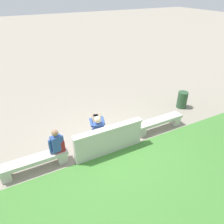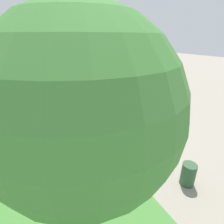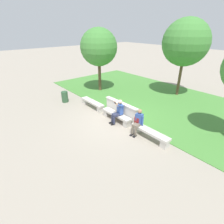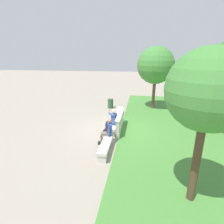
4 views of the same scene
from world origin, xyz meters
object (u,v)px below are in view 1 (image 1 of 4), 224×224
bench_near (104,140)px  person_photographer (97,130)px  bench_main (159,122)px  bench_mid (34,162)px  backpack (60,146)px  trash_bin (182,100)px  person_distant (56,144)px

bench_near → person_photographer: person_photographer is taller
bench_main → bench_near: size_ratio=1.00×
person_photographer → bench_mid: bearing=2.0°
bench_near → person_photographer: (0.21, -0.08, 0.43)m
bench_near → person_photographer: 0.49m
backpack → trash_bin: (-5.90, -0.94, -0.25)m
bench_mid → person_distant: 0.80m
bench_near → trash_bin: bearing=-168.1°
bench_main → person_photographer: size_ratio=1.53×
person_photographer → person_distant: person_photographer is taller
bench_main → trash_bin: bearing=-155.7°
person_distant → trash_bin: bearing=-171.9°
bench_main → person_distant: bearing=-0.9°
bench_near → person_photographer: bearing=-19.4°
person_distant → backpack: person_distant is taller
bench_main → bench_mid: size_ratio=1.00×
bench_near → backpack: bearing=0.6°
bench_near → trash_bin: trash_bin is taller
person_distant → backpack: bearing=140.0°
bench_near → backpack: (1.53, 0.02, 0.32)m
trash_bin → person_photographer: bearing=10.4°
bench_main → bench_mid: bearing=0.0°
bench_near → person_distant: person_distant is taller
bench_mid → person_distant: bearing=-174.7°
person_distant → bench_mid: bearing=5.3°
bench_main → person_distant: size_ratio=1.60×
person_photographer → trash_bin: 4.68m
backpack → bench_near: bearing=-179.4°
bench_near → trash_bin: (-4.37, -0.92, 0.07)m
person_photographer → trash_bin: bearing=-169.6°
person_photographer → backpack: 1.32m
bench_mid → trash_bin: trash_bin is taller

